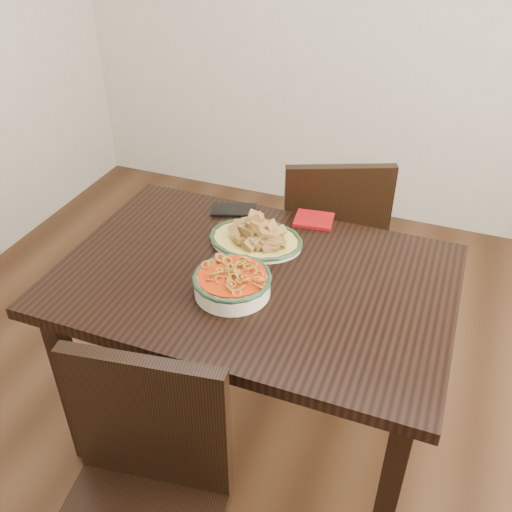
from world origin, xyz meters
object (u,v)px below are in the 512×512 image
(fish_plate, at_px, (256,232))
(noodle_bowl, at_px, (232,281))
(chair_near, at_px, (140,499))
(smartphone, at_px, (234,210))
(chair_far, at_px, (330,238))
(dining_table, at_px, (254,298))

(fish_plate, relative_size, noodle_bowl, 1.33)
(chair_near, distance_m, noodle_bowl, 0.64)
(noodle_bowl, height_order, smartphone, noodle_bowl)
(noodle_bowl, xyz_separation_m, smartphone, (-0.18, 0.45, -0.04))
(fish_plate, bearing_deg, chair_far, 73.36)
(chair_near, xyz_separation_m, fish_plate, (-0.01, 0.85, 0.30))
(chair_far, height_order, fish_plate, chair_far)
(fish_plate, xyz_separation_m, noodle_bowl, (0.03, -0.28, -0.00))
(chair_far, xyz_separation_m, chair_near, (-0.14, -1.35, 0.00))
(chair_near, bearing_deg, smartphone, 90.76)
(chair_near, distance_m, fish_plate, 0.90)
(fish_plate, bearing_deg, noodle_bowl, -83.53)
(fish_plate, height_order, smartphone, fish_plate)
(noodle_bowl, relative_size, smartphone, 1.44)
(dining_table, bearing_deg, smartphone, 121.84)
(chair_far, distance_m, smartphone, 0.51)
(chair_near, relative_size, fish_plate, 2.78)
(smartphone, bearing_deg, chair_near, -100.21)
(dining_table, relative_size, smartphone, 7.42)
(dining_table, distance_m, noodle_bowl, 0.18)
(chair_far, bearing_deg, chair_near, 61.36)
(fish_plate, bearing_deg, dining_table, -70.88)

